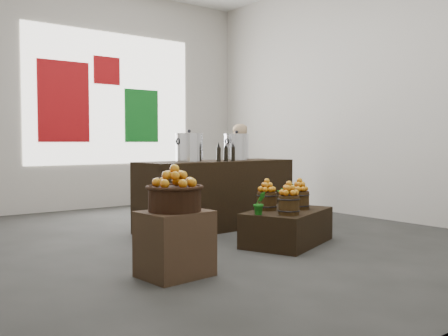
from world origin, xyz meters
TOP-DOWN VIEW (x-y plane):
  - ground at (0.00, 0.00)m, footprint 7.00×7.00m
  - back_wall at (0.00, 3.50)m, footprint 6.00×0.04m
  - back_opening at (0.30, 3.48)m, footprint 3.20×0.02m
  - deco_red_left at (-0.60, 3.47)m, footprint 0.90×0.04m
  - deco_green_right at (0.90, 3.47)m, footprint 0.70×0.04m
  - deco_red_upper at (0.20, 3.47)m, footprint 0.50×0.04m
  - crate at (-1.32, -1.32)m, footprint 0.63×0.53m
  - wicker_basket at (-1.32, -1.32)m, footprint 0.47×0.47m
  - apples_in_basket at (-1.32, -1.32)m, footprint 0.37×0.37m
  - display_table at (0.48, -0.91)m, footprint 1.34×1.09m
  - apple_bucket_front_left at (0.24, -1.18)m, footprint 0.23×0.23m
  - apples_in_bucket_front_left at (0.24, -1.18)m, footprint 0.17×0.17m
  - apple_bucket_front_right at (0.66, -0.94)m, footprint 0.23×0.23m
  - apples_in_bucket_front_right at (0.66, -0.94)m, footprint 0.17×0.17m
  - apple_bucket_rear at (0.30, -0.75)m, footprint 0.23×0.23m
  - apples_in_bucket_rear at (0.30, -0.75)m, footprint 0.17×0.17m
  - herb_garnish_right at (0.74, -0.63)m, footprint 0.26×0.23m
  - herb_garnish_left at (-0.02, -0.99)m, footprint 0.17×0.15m
  - counter at (0.46, 0.46)m, footprint 2.34×0.84m
  - stock_pot_left at (-0.01, 0.43)m, footprint 0.36×0.36m
  - stock_pot_center at (0.83, 0.48)m, footprint 0.36×0.36m
  - oil_cruets at (0.47, 0.23)m, footprint 0.25×0.08m
  - shopper at (1.74, 1.58)m, footprint 0.61×0.46m

SIDE VIEW (x-z plane):
  - ground at x=0.00m, z-range 0.00..0.00m
  - display_table at x=0.48m, z-range 0.00..0.40m
  - crate at x=-1.32m, z-range 0.00..0.59m
  - counter at x=0.46m, z-range 0.00..0.94m
  - apple_bucket_front_left at x=0.24m, z-range 0.40..0.61m
  - apple_bucket_front_right at x=0.66m, z-range 0.40..0.61m
  - apple_bucket_rear at x=0.30m, z-range 0.40..0.61m
  - herb_garnish_left at x=-0.02m, z-range 0.40..0.66m
  - herb_garnish_right at x=0.74m, z-range 0.40..0.69m
  - apples_in_bucket_front_left at x=0.24m, z-range 0.61..0.77m
  - apples_in_bucket_front_right at x=0.66m, z-range 0.61..0.77m
  - apples_in_bucket_rear at x=0.30m, z-range 0.61..0.77m
  - wicker_basket at x=-1.32m, z-range 0.59..0.80m
  - shopper at x=1.74m, z-range 0.00..1.51m
  - apples_in_basket at x=-1.32m, z-range 0.80..1.00m
  - oil_cruets at x=0.47m, z-range 0.94..1.20m
  - stock_pot_left at x=-0.01m, z-range 0.94..1.30m
  - stock_pot_center at x=0.83m, z-range 0.94..1.30m
  - deco_green_right at x=0.90m, z-range 1.20..2.20m
  - deco_red_left at x=-0.60m, z-range 1.20..2.60m
  - back_wall at x=0.00m, z-range 0.00..4.00m
  - back_opening at x=0.30m, z-range 0.80..3.20m
  - deco_red_upper at x=0.20m, z-range 2.25..2.75m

